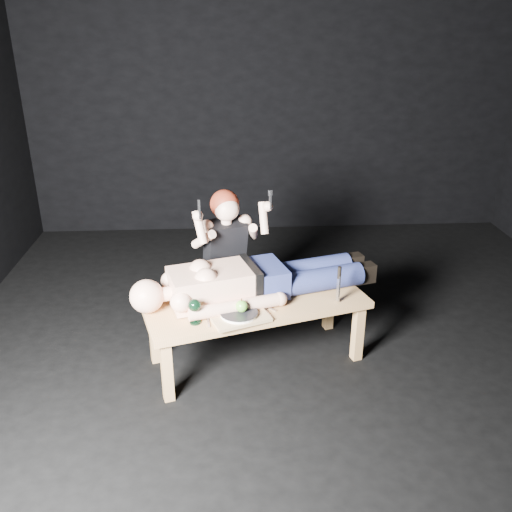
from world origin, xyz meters
The scene contains 13 objects.
ground centered at (0.00, 0.00, 0.00)m, with size 5.00×5.00×0.00m, color black.
back_wall centered at (0.00, 2.50, 1.50)m, with size 5.00×5.00×0.00m, color black.
table centered at (-0.32, -0.05, 0.23)m, with size 1.43×0.54×0.45m, color #AE8252.
lying_man centered at (-0.31, 0.06, 0.59)m, with size 1.48×0.45×0.27m, color tan, non-canonical shape.
kneeling_woman centered at (-0.54, 0.43, 0.56)m, with size 0.59×0.67×1.12m, color black, non-canonical shape.
serving_tray centered at (-0.44, -0.25, 0.46)m, with size 0.34×0.25×0.02m, color tan.
plate centered at (-0.44, -0.25, 0.48)m, with size 0.23×0.23×0.02m, color white.
apple centered at (-0.43, -0.25, 0.53)m, with size 0.07×0.07×0.07m, color green.
goblet centered at (-0.71, -0.30, 0.53)m, with size 0.08×0.08×0.16m, color black, non-canonical shape.
fork_flat centered at (-0.63, -0.28, 0.45)m, with size 0.01×0.15×0.01m, color #B2B2B7.
knife_flat centered at (-0.27, -0.19, 0.45)m, with size 0.01×0.15×0.01m, color #B2B2B7.
spoon_flat centered at (-0.26, -0.13, 0.45)m, with size 0.01×0.15×0.01m, color #B2B2B7.
carving_knife centered at (0.20, -0.09, 0.58)m, with size 0.03×0.04×0.25m, color #B2B2B7, non-canonical shape.
Camera 1 is at (-0.51, -3.17, 2.14)m, focal length 38.27 mm.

